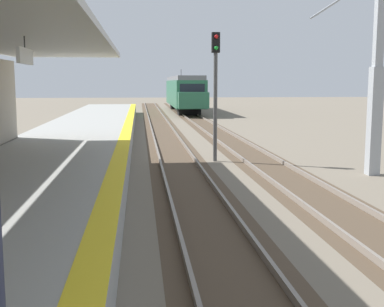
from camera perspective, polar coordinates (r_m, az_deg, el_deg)
station_platform at (r=15.50m, az=-16.57°, el=-2.63°), size 5.00×80.00×0.91m
track_pair_nearest_platform at (r=19.30m, az=-1.35°, el=-1.45°), size 2.34×120.00×0.16m
track_pair_middle at (r=19.86m, az=8.48°, el=-1.27°), size 2.34×120.00×0.16m
approaching_train at (r=55.91m, az=-0.89°, el=6.95°), size 2.93×19.60×4.76m
rail_signal_post at (r=20.62m, az=2.66°, el=7.93°), size 0.32×0.34×5.20m
catenary_pylon_far_side at (r=18.51m, az=19.27°, el=8.75°), size 5.00×0.40×7.50m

